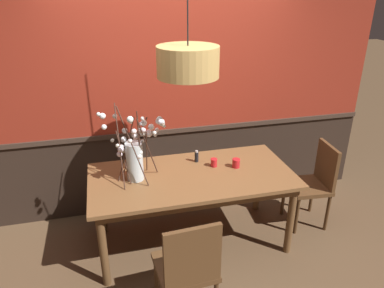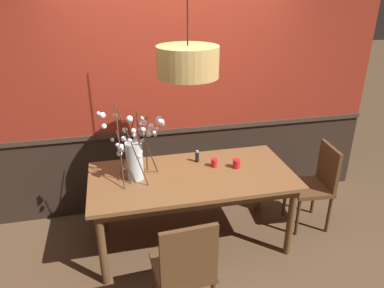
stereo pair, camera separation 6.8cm
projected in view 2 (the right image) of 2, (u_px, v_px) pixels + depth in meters
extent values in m
plane|color=brown|center=(192.00, 240.00, 3.74)|extent=(24.00, 24.00, 0.00)
cube|color=#2D2119|center=(177.00, 166.00, 4.26)|extent=(4.56, 0.12, 0.92)
cube|color=#3E2E24|center=(176.00, 129.00, 4.06)|extent=(4.56, 0.14, 0.05)
cube|color=maroon|center=(174.00, 40.00, 3.67)|extent=(4.56, 0.12, 1.98)
cube|color=brown|center=(192.00, 176.00, 3.43)|extent=(1.92, 0.95, 0.04)
cube|color=brown|center=(192.00, 181.00, 3.46)|extent=(1.81, 0.84, 0.08)
cylinder|color=brown|center=(102.00, 249.00, 3.07)|extent=(0.07, 0.07, 0.74)
cylinder|color=brown|center=(291.00, 221.00, 3.43)|extent=(0.07, 0.07, 0.74)
cylinder|color=brown|center=(102.00, 200.00, 3.75)|extent=(0.07, 0.07, 0.74)
cylinder|color=brown|center=(259.00, 182.00, 4.11)|extent=(0.07, 0.07, 0.74)
cube|color=brown|center=(200.00, 165.00, 4.33)|extent=(0.44, 0.41, 0.04)
cube|color=brown|center=(197.00, 142.00, 4.40)|extent=(0.40, 0.05, 0.40)
cylinder|color=#492F1A|center=(217.00, 187.00, 4.31)|extent=(0.04, 0.04, 0.42)
cylinder|color=#492F1A|center=(187.00, 190.00, 4.25)|extent=(0.04, 0.04, 0.42)
cylinder|color=#492F1A|center=(211.00, 174.00, 4.61)|extent=(0.04, 0.04, 0.42)
cylinder|color=#492F1A|center=(183.00, 176.00, 4.54)|extent=(0.04, 0.04, 0.42)
cube|color=brown|center=(156.00, 168.00, 4.26)|extent=(0.47, 0.46, 0.04)
cube|color=brown|center=(152.00, 142.00, 4.32)|extent=(0.42, 0.07, 0.46)
cylinder|color=#492F1A|center=(176.00, 190.00, 4.25)|extent=(0.04, 0.04, 0.42)
cylinder|color=#492F1A|center=(144.00, 195.00, 4.14)|extent=(0.04, 0.04, 0.42)
cylinder|color=#492F1A|center=(169.00, 176.00, 4.56)|extent=(0.04, 0.04, 0.42)
cylinder|color=#492F1A|center=(139.00, 180.00, 4.46)|extent=(0.04, 0.04, 0.42)
cube|color=brown|center=(182.00, 267.00, 2.76)|extent=(0.46, 0.46, 0.04)
cube|color=brown|center=(189.00, 257.00, 2.48)|extent=(0.41, 0.06, 0.48)
cylinder|color=#492F1A|center=(154.00, 278.00, 2.97)|extent=(0.04, 0.04, 0.43)
cylinder|color=#492F1A|center=(198.00, 269.00, 3.07)|extent=(0.04, 0.04, 0.43)
cube|color=brown|center=(309.00, 188.00, 3.83)|extent=(0.43, 0.44, 0.04)
cube|color=brown|center=(328.00, 166.00, 3.76)|extent=(0.07, 0.39, 0.45)
cylinder|color=#492F1A|center=(298.00, 217.00, 3.75)|extent=(0.04, 0.04, 0.43)
cylinder|color=#492F1A|center=(285.00, 199.00, 4.07)|extent=(0.04, 0.04, 0.43)
cylinder|color=#492F1A|center=(329.00, 215.00, 3.79)|extent=(0.04, 0.04, 0.43)
cylinder|color=#492F1A|center=(314.00, 197.00, 4.11)|extent=(0.04, 0.04, 0.43)
cylinder|color=silver|center=(135.00, 161.00, 3.29)|extent=(0.15, 0.15, 0.36)
cylinder|color=silver|center=(136.00, 174.00, 3.34)|extent=(0.14, 0.14, 0.08)
cylinder|color=#472D23|center=(148.00, 147.00, 3.19)|extent=(0.20, 0.30, 0.66)
sphere|color=white|center=(159.00, 119.00, 3.05)|extent=(0.05, 0.05, 0.05)
sphere|color=white|center=(162.00, 122.00, 3.03)|extent=(0.05, 0.05, 0.05)
sphere|color=white|center=(161.00, 123.00, 3.08)|extent=(0.05, 0.05, 0.05)
sphere|color=white|center=(158.00, 121.00, 3.07)|extent=(0.05, 0.05, 0.05)
sphere|color=white|center=(160.00, 121.00, 3.03)|extent=(0.04, 0.04, 0.04)
sphere|color=white|center=(154.00, 133.00, 3.07)|extent=(0.03, 0.03, 0.03)
cylinder|color=#472D23|center=(140.00, 153.00, 3.25)|extent=(0.05, 0.18, 0.52)
sphere|color=white|center=(143.00, 141.00, 3.24)|extent=(0.03, 0.03, 0.03)
sphere|color=white|center=(149.00, 131.00, 3.20)|extent=(0.04, 0.04, 0.04)
sphere|color=white|center=(139.00, 156.00, 3.22)|extent=(0.05, 0.05, 0.05)
sphere|color=white|center=(140.00, 152.00, 3.22)|extent=(0.04, 0.04, 0.04)
sphere|color=white|center=(149.00, 134.00, 3.18)|extent=(0.05, 0.05, 0.05)
sphere|color=white|center=(151.00, 127.00, 3.14)|extent=(0.05, 0.05, 0.05)
cylinder|color=#472D23|center=(135.00, 146.00, 3.35)|extent=(0.26, 0.04, 0.56)
sphere|color=white|center=(136.00, 136.00, 3.35)|extent=(0.05, 0.05, 0.05)
sphere|color=white|center=(136.00, 137.00, 3.34)|extent=(0.04, 0.04, 0.04)
sphere|color=white|center=(131.00, 122.00, 3.34)|extent=(0.03, 0.03, 0.03)
sphere|color=white|center=(133.00, 144.00, 3.33)|extent=(0.05, 0.05, 0.05)
sphere|color=white|center=(134.00, 149.00, 3.32)|extent=(0.06, 0.06, 0.06)
cylinder|color=#472D23|center=(120.00, 145.00, 3.17)|extent=(0.03, 0.31, 0.70)
sphere|color=white|center=(112.00, 140.00, 3.14)|extent=(0.03, 0.03, 0.03)
sphere|color=white|center=(121.00, 146.00, 3.20)|extent=(0.04, 0.04, 0.04)
sphere|color=white|center=(98.00, 113.00, 3.01)|extent=(0.03, 0.03, 0.03)
sphere|color=white|center=(104.00, 126.00, 3.04)|extent=(0.05, 0.05, 0.05)
sphere|color=white|center=(103.00, 115.00, 3.00)|extent=(0.05, 0.05, 0.05)
cylinder|color=#472D23|center=(123.00, 157.00, 3.24)|extent=(0.10, 0.17, 0.46)
sphere|color=white|center=(121.00, 149.00, 3.17)|extent=(0.05, 0.05, 0.05)
sphere|color=white|center=(117.00, 145.00, 3.12)|extent=(0.03, 0.03, 0.03)
sphere|color=white|center=(120.00, 153.00, 3.21)|extent=(0.05, 0.05, 0.05)
cylinder|color=#472D23|center=(147.00, 152.00, 3.28)|extent=(0.03, 0.30, 0.52)
sphere|color=white|center=(155.00, 135.00, 3.25)|extent=(0.03, 0.03, 0.03)
sphere|color=white|center=(157.00, 130.00, 3.20)|extent=(0.04, 0.04, 0.04)
sphere|color=white|center=(164.00, 126.00, 3.18)|extent=(0.03, 0.03, 0.03)
cylinder|color=#472D23|center=(133.00, 147.00, 3.09)|extent=(0.23, 0.06, 0.75)
sphere|color=white|center=(130.00, 119.00, 2.92)|extent=(0.06, 0.06, 0.06)
sphere|color=white|center=(133.00, 131.00, 2.96)|extent=(0.04, 0.04, 0.04)
sphere|color=white|center=(129.00, 140.00, 3.02)|extent=(0.04, 0.04, 0.04)
sphere|color=white|center=(134.00, 135.00, 3.00)|extent=(0.03, 0.03, 0.03)
cylinder|color=#472D23|center=(126.00, 149.00, 3.29)|extent=(0.20, 0.14, 0.56)
sphere|color=white|center=(124.00, 150.00, 3.29)|extent=(0.04, 0.04, 0.04)
sphere|color=white|center=(124.00, 139.00, 3.25)|extent=(0.05, 0.05, 0.05)
sphere|color=white|center=(128.00, 142.00, 3.27)|extent=(0.05, 0.05, 0.05)
sphere|color=white|center=(125.00, 130.00, 3.27)|extent=(0.05, 0.05, 0.05)
sphere|color=white|center=(115.00, 116.00, 3.27)|extent=(0.04, 0.04, 0.04)
cylinder|color=#472D23|center=(140.00, 145.00, 3.20)|extent=(0.04, 0.14, 0.68)
sphere|color=white|center=(143.00, 133.00, 3.17)|extent=(0.05, 0.05, 0.05)
sphere|color=white|center=(140.00, 130.00, 3.15)|extent=(0.05, 0.05, 0.05)
sphere|color=white|center=(143.00, 129.00, 3.11)|extent=(0.05, 0.05, 0.05)
sphere|color=white|center=(141.00, 123.00, 3.10)|extent=(0.03, 0.03, 0.03)
sphere|color=white|center=(142.00, 118.00, 3.06)|extent=(0.04, 0.04, 0.04)
sphere|color=white|center=(144.00, 123.00, 3.11)|extent=(0.05, 0.05, 0.05)
cylinder|color=red|center=(214.00, 163.00, 3.56)|extent=(0.06, 0.06, 0.08)
torus|color=red|center=(214.00, 159.00, 3.54)|extent=(0.07, 0.07, 0.01)
cylinder|color=silver|center=(214.00, 164.00, 3.56)|extent=(0.04, 0.04, 0.04)
cylinder|color=red|center=(236.00, 164.00, 3.53)|extent=(0.07, 0.07, 0.09)
torus|color=red|center=(237.00, 160.00, 3.52)|extent=(0.08, 0.08, 0.01)
cylinder|color=silver|center=(236.00, 165.00, 3.54)|extent=(0.05, 0.05, 0.04)
cylinder|color=black|center=(197.00, 157.00, 3.65)|extent=(0.04, 0.04, 0.10)
cylinder|color=beige|center=(197.00, 152.00, 3.62)|extent=(0.03, 0.03, 0.02)
cylinder|color=tan|center=(188.00, 62.00, 2.93)|extent=(0.51, 0.51, 0.25)
sphere|color=#F9EAB7|center=(188.00, 66.00, 2.95)|extent=(0.14, 0.14, 0.14)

